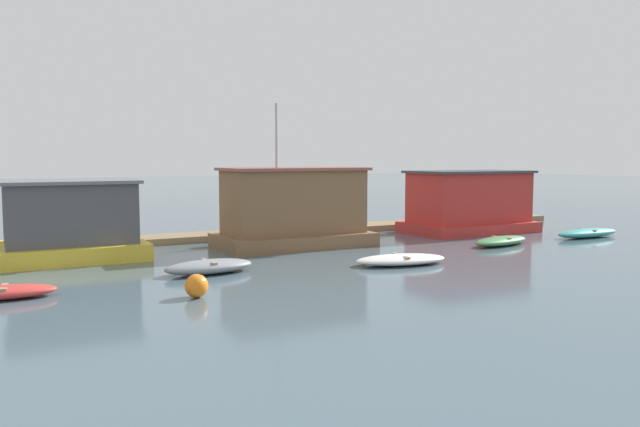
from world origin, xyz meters
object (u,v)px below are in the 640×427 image
Objects in this scene: dinghy_grey at (209,267)px; dinghy_teal at (588,233)px; dinghy_red at (4,292)px; houseboat_brown at (294,209)px; dinghy_green at (501,241)px; houseboat_yellow at (70,222)px; dinghy_white at (401,260)px; buoy_orange at (196,286)px; houseboat_red at (469,203)px.

dinghy_grey is 0.80× the size of dinghy_teal.
houseboat_brown is at bearing 25.79° from dinghy_red.
dinghy_teal reaches higher than dinghy_green.
houseboat_brown is at bearing -5.56° from houseboat_yellow.
dinghy_teal is at bearing 3.61° from dinghy_red.
dinghy_green is at bearing 16.61° from dinghy_white.
buoy_orange is (-7.93, -1.70, 0.14)m from dinghy_white.
houseboat_red reaches higher than dinghy_teal.
dinghy_white is at bearing -76.61° from houseboat_brown.
dinghy_teal is (12.23, 2.08, 0.03)m from dinghy_white.
dinghy_teal is at bearing 9.66° from dinghy_white.
buoy_orange is (-14.57, -3.68, 0.12)m from dinghy_green.
dinghy_grey reaches higher than dinghy_green.
houseboat_brown is at bearing 103.39° from dinghy_white.
dinghy_teal reaches higher than dinghy_white.
houseboat_brown is 1.01× the size of houseboat_red.
houseboat_brown is (8.81, -0.86, 0.20)m from houseboat_yellow.
houseboat_brown is at bearing -177.21° from houseboat_red.
houseboat_brown is 2.11× the size of dinghy_grey.
dinghy_red is (-11.15, -5.39, -1.40)m from houseboat_brown.
houseboat_red is 5.02m from dinghy_green.
houseboat_brown reaches higher than dinghy_teal.
houseboat_brown reaches higher than buoy_orange.
dinghy_red is 5.13m from buoy_orange.
dinghy_white is at bearing -13.26° from dinghy_grey.
dinghy_white is at bearing -170.34° from dinghy_teal.
dinghy_red is 24.83m from dinghy_teal.
houseboat_yellow reaches higher than dinghy_white.
dinghy_red is 0.70× the size of dinghy_teal.
dinghy_grey is 0.90× the size of dinghy_green.
houseboat_yellow reaches higher than dinghy_teal.
buoy_orange reaches higher than dinghy_grey.
houseboat_yellow is at bearing 146.50° from dinghy_white.
houseboat_yellow is 8.83m from buoy_orange.
houseboat_yellow is at bearing 105.09° from buoy_orange.
dinghy_green is at bearing -178.98° from dinghy_teal.
dinghy_white is 8.11m from buoy_orange.
houseboat_red is 1.80× the size of dinghy_white.
houseboat_yellow is 6.48m from dinghy_grey.
dinghy_white is 0.93× the size of dinghy_teal.
dinghy_green is (6.65, 1.98, 0.01)m from dinghy_white.
dinghy_teal is 5.97× the size of buoy_orange.
dinghy_teal is (18.77, 0.54, -0.02)m from dinghy_grey.
dinghy_green is (-2.03, -4.41, -1.29)m from houseboat_red.
dinghy_teal is at bearing -50.46° from houseboat_red.
houseboat_red is 16.02m from dinghy_grey.
buoy_orange reaches higher than dinghy_green.
dinghy_red is at bearing 154.36° from buoy_orange.
houseboat_red is at bearing 15.48° from dinghy_red.
dinghy_white is (-8.67, -6.39, -1.31)m from houseboat_red.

